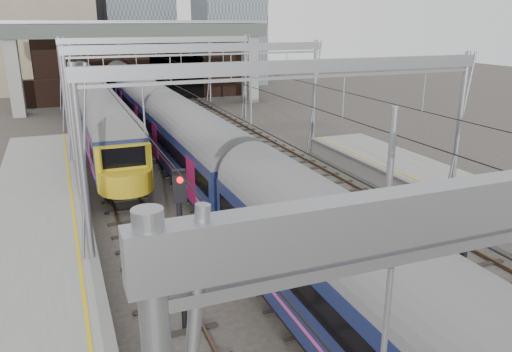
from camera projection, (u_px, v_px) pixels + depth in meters
name	position (u px, v px, depth m)	size (l,w,h in m)	color
tracks	(240.00, 196.00, 27.49)	(14.40, 80.00, 0.22)	#4C3828
overhead_line	(204.00, 65.00, 31.28)	(16.80, 80.00, 8.00)	gray
retaining_wall	(145.00, 63.00, 59.45)	(28.00, 2.75, 9.00)	black
overbridge	(140.00, 40.00, 52.81)	(28.00, 3.00, 9.25)	gray
train_main	(165.00, 122.00, 34.65)	(2.82, 65.10, 4.84)	black
train_second	(84.00, 85.00, 54.25)	(2.87, 66.30, 4.91)	black
signal_near_left	(181.00, 233.00, 14.69)	(0.39, 0.48, 5.28)	black
signal_near_centre	(465.00, 258.00, 12.84)	(0.41, 0.49, 5.53)	black
equip_cover_b	(445.00, 322.00, 15.98)	(0.74, 0.52, 0.09)	blue
equip_cover_c	(348.00, 236.00, 22.31)	(0.80, 0.57, 0.09)	blue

